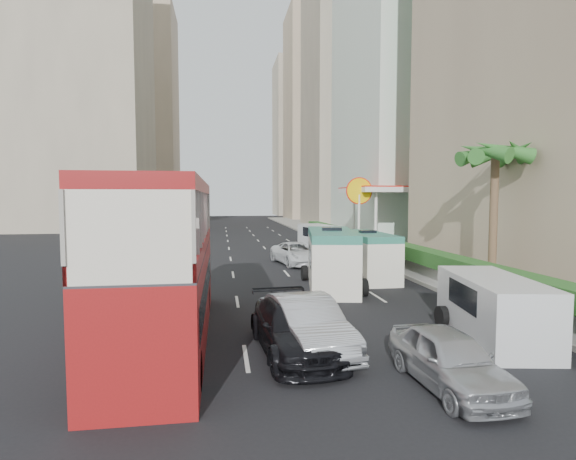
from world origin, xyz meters
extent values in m
plane|color=black|center=(0.00, 0.00, 0.00)|extent=(200.00, 200.00, 0.00)
cube|color=maroon|center=(-6.00, 0.00, 2.53)|extent=(2.50, 11.00, 5.06)
imported|color=#ABAEB2|center=(-1.80, -1.64, 0.00)|extent=(2.39, 5.05, 1.60)
imported|color=#ABAEB2|center=(1.12, -4.67, 0.00)|extent=(1.84, 4.17, 1.40)
imported|color=black|center=(-2.16, -1.76, 0.00)|extent=(2.50, 5.33, 1.51)
imported|color=silver|center=(0.87, 15.58, 0.00)|extent=(3.41, 5.74, 1.50)
cube|color=silver|center=(1.23, 7.44, 1.45)|extent=(3.26, 6.82, 2.90)
cube|color=silver|center=(3.88, 9.72, 1.29)|extent=(1.95, 5.83, 2.58)
cube|color=silver|center=(4.34, -1.44, 1.00)|extent=(2.81, 5.27, 2.00)
cube|color=silver|center=(4.50, 25.35, 1.04)|extent=(3.07, 5.51, 2.08)
cube|color=#99968C|center=(9.00, 25.00, 0.09)|extent=(6.00, 120.00, 0.18)
cube|color=silver|center=(6.20, 14.00, 0.68)|extent=(0.30, 44.00, 1.00)
cube|color=#2D6626|center=(6.20, 14.00, 1.53)|extent=(1.10, 44.00, 0.70)
cylinder|color=brown|center=(7.80, 4.00, 3.38)|extent=(0.36, 0.36, 6.40)
cube|color=silver|center=(10.00, 23.00, 2.75)|extent=(6.50, 8.00, 5.50)
cube|color=#B1A48B|center=(18.00, 58.00, 25.00)|extent=(16.00, 16.00, 50.00)
cube|color=tan|center=(17.00, 82.00, 22.00)|extent=(14.00, 14.00, 44.00)
cube|color=#B1A48B|center=(17.00, 104.00, 20.00)|extent=(14.00, 14.00, 40.00)
cube|color=#B1A48B|center=(-24.00, 55.00, 26.00)|extent=(18.00, 18.00, 52.00)
cube|color=tan|center=(-22.00, 90.00, 23.00)|extent=(16.00, 16.00, 46.00)
camera|label=1|loc=(-4.25, -14.47, 4.54)|focal=28.00mm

